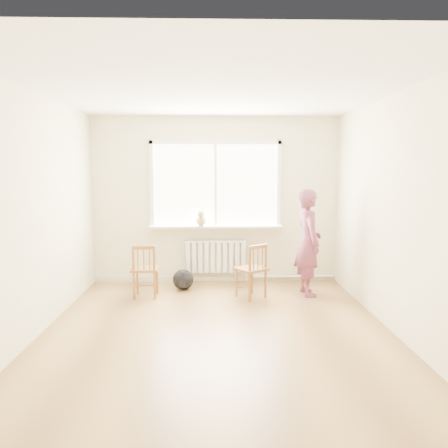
{
  "coord_description": "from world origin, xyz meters",
  "views": [
    {
      "loc": [
        -0.05,
        -4.87,
        1.84
      ],
      "look_at": [
        0.11,
        1.2,
        1.09
      ],
      "focal_mm": 35.0,
      "sensor_mm": 36.0,
      "label": 1
    }
  ],
  "objects": [
    {
      "name": "radiator",
      "position": [
        0.0,
        2.16,
        0.44
      ],
      "size": [
        1.0,
        0.12,
        0.55
      ],
      "color": "white",
      "rests_on": "back_wall"
    },
    {
      "name": "window",
      "position": [
        0.0,
        2.22,
        1.66
      ],
      "size": [
        2.12,
        0.05,
        1.42
      ],
      "color": "white",
      "rests_on": "back_wall"
    },
    {
      "name": "ceiling",
      "position": [
        0.0,
        0.0,
        2.7
      ],
      "size": [
        4.5,
        4.5,
        0.0
      ],
      "primitive_type": "plane",
      "rotation": [
        3.14,
        0.0,
        0.0
      ],
      "color": "white",
      "rests_on": "back_wall"
    },
    {
      "name": "person",
      "position": [
        1.36,
        1.42,
        0.78
      ],
      "size": [
        0.44,
        0.61,
        1.57
      ],
      "primitive_type": "imported",
      "rotation": [
        0.0,
        0.0,
        1.68
      ],
      "color": "#B23B60",
      "rests_on": "floor"
    },
    {
      "name": "chair_left",
      "position": [
        -1.03,
        1.32,
        0.39
      ],
      "size": [
        0.39,
        0.37,
        0.78
      ],
      "rotation": [
        0.0,
        0.0,
        3.15
      ],
      "color": "#98612C",
      "rests_on": "floor"
    },
    {
      "name": "windowsill",
      "position": [
        0.0,
        2.14,
        0.93
      ],
      "size": [
        2.15,
        0.22,
        0.04
      ],
      "primitive_type": "cube",
      "color": "white",
      "rests_on": "back_wall"
    },
    {
      "name": "cat",
      "position": [
        -0.23,
        2.05,
        1.07
      ],
      "size": [
        0.19,
        0.43,
        0.29
      ],
      "rotation": [
        0.0,
        0.0,
        -0.01
      ],
      "color": "#D0B98E",
      "rests_on": "windowsill"
    },
    {
      "name": "chair_right",
      "position": [
        0.53,
        1.26,
        0.4
      ],
      "size": [
        0.54,
        0.53,
        0.79
      ],
      "rotation": [
        0.0,
        0.0,
        3.76
      ],
      "color": "#98612C",
      "rests_on": "floor"
    },
    {
      "name": "backpack",
      "position": [
        -0.51,
        1.72,
        0.16
      ],
      "size": [
        0.39,
        0.35,
        0.32
      ],
      "primitive_type": "ellipsoid",
      "rotation": [
        0.0,
        0.0,
        0.42
      ],
      "color": "black",
      "rests_on": "floor"
    },
    {
      "name": "baseboard",
      "position": [
        0.0,
        2.23,
        0.04
      ],
      "size": [
        4.0,
        0.03,
        0.08
      ],
      "primitive_type": "cube",
      "color": "beige",
      "rests_on": "ground"
    },
    {
      "name": "floor",
      "position": [
        0.0,
        0.0,
        0.0
      ],
      "size": [
        4.5,
        4.5,
        0.0
      ],
      "primitive_type": "plane",
      "color": "#9E7641",
      "rests_on": "ground"
    },
    {
      "name": "back_wall",
      "position": [
        0.0,
        2.25,
        1.35
      ],
      "size": [
        4.0,
        0.01,
        2.7
      ],
      "primitive_type": "cube",
      "color": "beige",
      "rests_on": "ground"
    },
    {
      "name": "heating_pipe",
      "position": [
        1.25,
        2.19,
        0.08
      ],
      "size": [
        1.4,
        0.04,
        0.04
      ],
      "primitive_type": "cylinder",
      "rotation": [
        0.0,
        1.57,
        0.0
      ],
      "color": "silver",
      "rests_on": "back_wall"
    }
  ]
}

